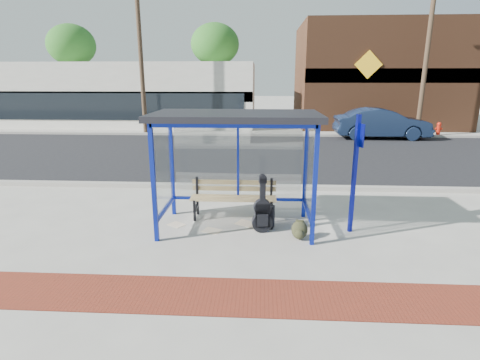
# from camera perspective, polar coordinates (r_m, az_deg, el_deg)

# --- Properties ---
(ground) EXTENTS (120.00, 120.00, 0.00)m
(ground) POSITION_cam_1_polar(r_m,az_deg,el_deg) (8.03, -0.61, -7.25)
(ground) COLOR #B2ADA0
(ground) RESTS_ON ground
(brick_paver_strip) EXTENTS (60.00, 1.00, 0.01)m
(brick_paver_strip) POSITION_cam_1_polar(r_m,az_deg,el_deg) (5.72, -2.40, -17.22)
(brick_paver_strip) COLOR maroon
(brick_paver_strip) RESTS_ON ground
(curb_near) EXTENTS (60.00, 0.25, 0.12)m
(curb_near) POSITION_cam_1_polar(r_m,az_deg,el_deg) (10.74, 0.40, -1.02)
(curb_near) COLOR gray
(curb_near) RESTS_ON ground
(street_asphalt) EXTENTS (60.00, 10.00, 0.00)m
(street_asphalt) POSITION_cam_1_polar(r_m,az_deg,el_deg) (15.71, 1.31, 4.00)
(street_asphalt) COLOR black
(street_asphalt) RESTS_ON ground
(curb_far) EXTENTS (60.00, 0.25, 0.12)m
(curb_far) POSITION_cam_1_polar(r_m,az_deg,el_deg) (20.72, 1.78, 6.92)
(curb_far) COLOR gray
(curb_far) RESTS_ON ground
(far_sidewalk) EXTENTS (60.00, 4.00, 0.01)m
(far_sidewalk) POSITION_cam_1_polar(r_m,az_deg,el_deg) (22.61, 1.90, 7.48)
(far_sidewalk) COLOR #B2ADA0
(far_sidewalk) RESTS_ON ground
(bus_shelter) EXTENTS (3.30, 1.80, 2.42)m
(bus_shelter) POSITION_cam_1_polar(r_m,az_deg,el_deg) (7.55, -0.62, 7.63)
(bus_shelter) COLOR #0D1C90
(bus_shelter) RESTS_ON ground
(storefront_white) EXTENTS (18.00, 6.04, 4.00)m
(storefront_white) POSITION_cam_1_polar(r_m,az_deg,el_deg) (27.12, -17.75, 12.32)
(storefront_white) COLOR silver
(storefront_white) RESTS_ON ground
(storefront_brown) EXTENTS (10.00, 7.08, 6.40)m
(storefront_brown) POSITION_cam_1_polar(r_m,az_deg,el_deg) (26.96, 20.01, 14.68)
(storefront_brown) COLOR #59331E
(storefront_brown) RESTS_ON ground
(tree_left) EXTENTS (3.60, 3.60, 7.03)m
(tree_left) POSITION_cam_1_polar(r_m,az_deg,el_deg) (32.86, -24.30, 18.17)
(tree_left) COLOR #4C3826
(tree_left) RESTS_ON ground
(tree_mid) EXTENTS (3.60, 3.60, 7.03)m
(tree_mid) POSITION_cam_1_polar(r_m,az_deg,el_deg) (29.70, -3.83, 19.85)
(tree_mid) COLOR #4C3826
(tree_mid) RESTS_ON ground
(tree_right) EXTENTS (3.60, 3.60, 7.03)m
(tree_right) POSITION_cam_1_polar(r_m,az_deg,el_deg) (31.84, 26.72, 18.04)
(tree_right) COLOR #4C3826
(tree_right) RESTS_ON ground
(utility_pole_west) EXTENTS (1.60, 0.24, 8.00)m
(utility_pole_west) POSITION_cam_1_polar(r_m,az_deg,el_deg) (21.81, -14.86, 17.52)
(utility_pole_west) COLOR #4C3826
(utility_pole_west) RESTS_ON ground
(utility_pole_east) EXTENTS (1.60, 0.24, 8.00)m
(utility_pole_east) POSITION_cam_1_polar(r_m,az_deg,el_deg) (22.49, 26.54, 16.39)
(utility_pole_east) COLOR #4C3826
(utility_pole_east) RESTS_ON ground
(bench) EXTENTS (1.91, 0.47, 0.90)m
(bench) POSITION_cam_1_polar(r_m,az_deg,el_deg) (8.44, -0.98, -2.42)
(bench) COLOR black
(bench) RESTS_ON ground
(guitar_bag) EXTENTS (0.44, 0.19, 1.15)m
(guitar_bag) POSITION_cam_1_polar(r_m,az_deg,el_deg) (7.67, 3.41, -5.00)
(guitar_bag) COLOR black
(guitar_bag) RESTS_ON ground
(suitcase) EXTENTS (0.34, 0.27, 0.53)m
(suitcase) POSITION_cam_1_polar(r_m,az_deg,el_deg) (7.96, 4.07, -5.59)
(suitcase) COLOR black
(suitcase) RESTS_ON ground
(backpack) EXTENTS (0.34, 0.31, 0.38)m
(backpack) POSITION_cam_1_polar(r_m,az_deg,el_deg) (7.51, 9.05, -7.58)
(backpack) COLOR #292A17
(backpack) RESTS_ON ground
(sign_post) EXTENTS (0.14, 0.29, 2.41)m
(sign_post) POSITION_cam_1_polar(r_m,az_deg,el_deg) (7.77, 17.14, 1.78)
(sign_post) COLOR navy
(sign_post) RESTS_ON ground
(newspaper_a) EXTENTS (0.43, 0.42, 0.01)m
(newspaper_a) POSITION_cam_1_polar(r_m,az_deg,el_deg) (8.29, -9.64, -6.72)
(newspaper_a) COLOR white
(newspaper_a) RESTS_ON ground
(newspaper_b) EXTENTS (0.46, 0.42, 0.01)m
(newspaper_b) POSITION_cam_1_polar(r_m,az_deg,el_deg) (7.88, -4.31, -7.72)
(newspaper_b) COLOR white
(newspaper_b) RESTS_ON ground
(newspaper_c) EXTENTS (0.52, 0.49, 0.01)m
(newspaper_c) POSITION_cam_1_polar(r_m,az_deg,el_deg) (8.24, 0.89, -6.62)
(newspaper_c) COLOR white
(newspaper_c) RESTS_ON ground
(parked_car) EXTENTS (4.78, 1.69, 1.57)m
(parked_car) POSITION_cam_1_polar(r_m,az_deg,el_deg) (21.02, 20.78, 8.06)
(parked_car) COLOR #172540
(parked_car) RESTS_ON ground
(fire_hydrant) EXTENTS (0.34, 0.23, 0.78)m
(fire_hydrant) POSITION_cam_1_polar(r_m,az_deg,el_deg) (23.07, 28.01, 6.92)
(fire_hydrant) COLOR red
(fire_hydrant) RESTS_ON ground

